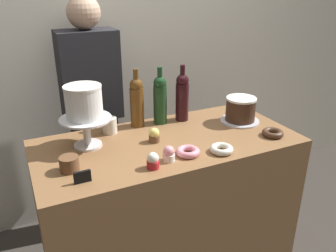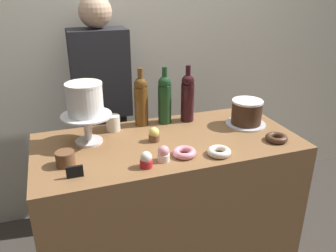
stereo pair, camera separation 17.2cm
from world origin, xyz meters
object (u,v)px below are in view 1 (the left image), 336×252
object	(u,v)px
wine_bottle_dark_red	(182,96)
cupcake_lemon	(154,135)
cupcake_vanilla	(153,161)
coffee_cup_ceramic	(110,125)
chocolate_round_cake	(241,109)
price_sign_chalkboard	(82,177)
donut_sugar	(222,149)
donut_pink	(188,152)
wine_bottle_green	(160,99)
cupcake_strawberry	(169,154)
white_layer_cake	(84,102)
donut_chocolate	(273,133)
barista_figure	(93,117)
wine_bottle_amber	(137,101)
cookie_stack	(69,164)
cake_stand_pedestal	(86,127)

from	to	relation	value
wine_bottle_dark_red	cupcake_lemon	distance (m)	0.35
cupcake_vanilla	coffee_cup_ceramic	size ratio (longest dim) A/B	0.87
chocolate_round_cake	cupcake_vanilla	xyz separation A→B (m)	(-0.66, -0.27, -0.04)
price_sign_chalkboard	donut_sugar	bearing A→B (deg)	-1.55
donut_sugar	donut_pink	distance (m)	0.16
wine_bottle_green	price_sign_chalkboard	xyz separation A→B (m)	(-0.54, -0.44, -0.12)
chocolate_round_cake	cupcake_strawberry	distance (m)	0.62
white_layer_cake	cupcake_vanilla	bearing A→B (deg)	-58.41
cupcake_strawberry	wine_bottle_green	bearing A→B (deg)	70.64
wine_bottle_dark_red	cupcake_vanilla	xyz separation A→B (m)	(-0.37, -0.45, -0.11)
wine_bottle_green	donut_chocolate	bearing A→B (deg)	-42.29
wine_bottle_green	barista_figure	distance (m)	0.57
white_layer_cake	wine_bottle_amber	bearing A→B (deg)	23.37
coffee_cup_ceramic	donut_pink	bearing A→B (deg)	-57.45
wine_bottle_amber	cookie_stack	xyz separation A→B (m)	(-0.44, -0.34, -0.11)
cake_stand_pedestal	cupcake_strawberry	bearing A→B (deg)	-46.04
white_layer_cake	wine_bottle_amber	distance (m)	0.35
cupcake_strawberry	white_layer_cake	bearing A→B (deg)	133.96
cupcake_vanilla	cookie_stack	bearing A→B (deg)	158.24
price_sign_chalkboard	wine_bottle_dark_red	bearing A→B (deg)	32.44
cupcake_lemon	cupcake_vanilla	bearing A→B (deg)	-114.56
cupcake_vanilla	donut_pink	bearing A→B (deg)	12.23
donut_pink	cake_stand_pedestal	bearing A→B (deg)	143.96
donut_pink	coffee_cup_ceramic	size ratio (longest dim) A/B	1.32
wine_bottle_green	cupcake_lemon	xyz separation A→B (m)	(-0.13, -0.22, -0.11)
cupcake_lemon	donut_chocolate	distance (m)	0.62
white_layer_cake	chocolate_round_cake	bearing A→B (deg)	-4.02
white_layer_cake	wine_bottle_dark_red	size ratio (longest dim) A/B	0.54
price_sign_chalkboard	coffee_cup_ceramic	xyz separation A→B (m)	(0.24, 0.43, 0.02)
white_layer_cake	donut_pink	xyz separation A→B (m)	(0.40, -0.29, -0.21)
wine_bottle_dark_red	cupcake_lemon	xyz separation A→B (m)	(-0.26, -0.20, -0.11)
wine_bottle_dark_red	donut_pink	distance (m)	0.46
donut_chocolate	donut_pink	size ratio (longest dim) A/B	1.00
cake_stand_pedestal	donut_pink	distance (m)	0.50
cake_stand_pedestal	price_sign_chalkboard	world-z (taller)	cake_stand_pedestal
cake_stand_pedestal	coffee_cup_ceramic	distance (m)	0.19
cake_stand_pedestal	chocolate_round_cake	size ratio (longest dim) A/B	1.46
wine_bottle_amber	donut_pink	xyz separation A→B (m)	(0.09, -0.43, -0.13)
wine_bottle_dark_red	cupcake_strawberry	bearing A→B (deg)	-124.27
cupcake_strawberry	coffee_cup_ceramic	size ratio (longest dim) A/B	0.87
cake_stand_pedestal	donut_sugar	world-z (taller)	cake_stand_pedestal
chocolate_round_cake	wine_bottle_amber	size ratio (longest dim) A/B	0.52
wine_bottle_dark_red	coffee_cup_ceramic	bearing A→B (deg)	-179.86
cupcake_strawberry	price_sign_chalkboard	distance (m)	0.39
cake_stand_pedestal	cupcake_lemon	world-z (taller)	cake_stand_pedestal
donut_sugar	cookie_stack	size ratio (longest dim) A/B	1.33
coffee_cup_ceramic	cookie_stack	bearing A→B (deg)	-131.11
donut_chocolate	donut_pink	distance (m)	0.50
cookie_stack	barista_figure	world-z (taller)	barista_figure
wine_bottle_green	wine_bottle_dark_red	bearing A→B (deg)	-4.86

